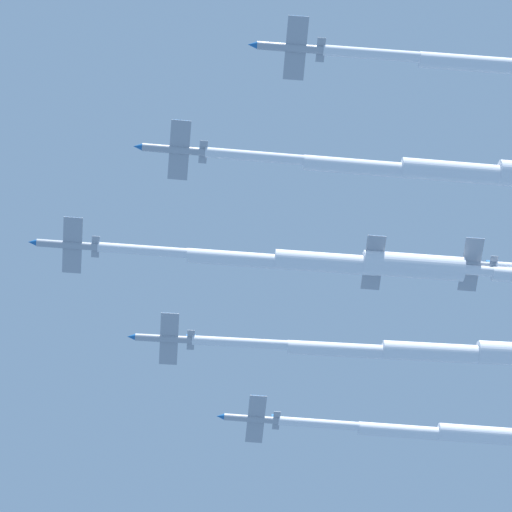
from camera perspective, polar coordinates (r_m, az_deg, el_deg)
name	(u,v)px	position (r m, az deg, el deg)	size (l,w,h in m)	color
jet_lead	(327,262)	(178.71, 3.24, -0.26)	(55.75, 32.97, 4.22)	#9EA3AD
jet_port_inner	(460,171)	(174.09, 9.26, 3.83)	(58.63, 35.06, 4.18)	#9EA3AD
jet_starboard_inner	(440,352)	(190.61, 8.39, -4.34)	(62.50, 35.45, 4.22)	#9EA3AD
jet_starboard_mid	(485,434)	(204.40, 10.40, -7.99)	(56.17, 33.84, 4.17)	#9EA3AD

